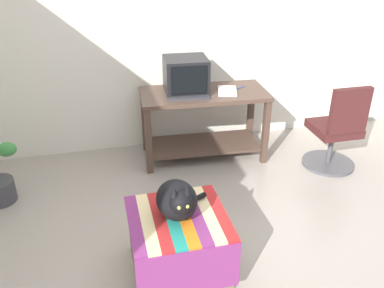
% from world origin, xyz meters
% --- Properties ---
extents(ground_plane, '(14.00, 14.00, 0.00)m').
position_xyz_m(ground_plane, '(0.00, 0.00, 0.00)').
color(ground_plane, '#9E9389').
extents(back_wall, '(8.00, 0.10, 2.60)m').
position_xyz_m(back_wall, '(0.00, 2.05, 1.30)').
color(back_wall, silver).
rests_on(back_wall, ground_plane).
extents(desk, '(1.29, 0.65, 0.72)m').
position_xyz_m(desk, '(0.28, 1.60, 0.48)').
color(desk, '#4C382D').
rests_on(desk, ground_plane).
extents(tv_monitor, '(0.43, 0.40, 0.34)m').
position_xyz_m(tv_monitor, '(0.10, 1.65, 0.88)').
color(tv_monitor, black).
rests_on(tv_monitor, desk).
extents(keyboard, '(0.42, 0.21, 0.02)m').
position_xyz_m(keyboard, '(0.09, 1.48, 0.73)').
color(keyboard, '#333338').
rests_on(keyboard, desk).
extents(book, '(0.24, 0.30, 0.03)m').
position_xyz_m(book, '(0.50, 1.54, 0.73)').
color(book, white).
rests_on(book, desk).
extents(ottoman_with_blanket, '(0.65, 0.65, 0.45)m').
position_xyz_m(ottoman_with_blanket, '(-0.32, 0.04, 0.23)').
color(ottoman_with_blanket, '#7A664C').
rests_on(ottoman_with_blanket, ground_plane).
extents(cat, '(0.38, 0.38, 0.31)m').
position_xyz_m(cat, '(-0.32, 0.06, 0.58)').
color(cat, black).
rests_on(cat, ottoman_with_blanket).
extents(office_chair, '(0.52, 0.52, 0.89)m').
position_xyz_m(office_chair, '(1.47, 1.05, 0.39)').
color(office_chair, '#4C4C51').
rests_on(office_chair, ground_plane).
extents(pen, '(0.13, 0.07, 0.01)m').
position_xyz_m(pen, '(0.67, 1.62, 0.72)').
color(pen, '#2351B2').
rests_on(pen, desk).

